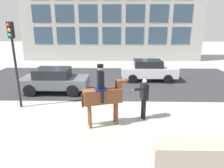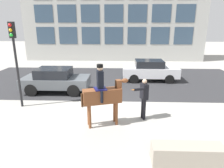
{
  "view_description": "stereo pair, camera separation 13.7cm",
  "coord_description": "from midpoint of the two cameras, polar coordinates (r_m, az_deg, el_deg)",
  "views": [
    {
      "loc": [
        0.5,
        -9.45,
        3.94
      ],
      "look_at": [
        0.33,
        -1.24,
        1.49
      ],
      "focal_mm": 32.0,
      "sensor_mm": 36.0,
      "label": 1
    },
    {
      "loc": [
        0.64,
        -9.44,
        3.94
      ],
      "look_at": [
        0.33,
        -1.24,
        1.49
      ],
      "focal_mm": 32.0,
      "sensor_mm": 36.0,
      "label": 2
    }
  ],
  "objects": [
    {
      "name": "ground_plane",
      "position": [
        10.25,
        -1.23,
        -6.01
      ],
      "size": [
        80.0,
        80.0,
        0.0
      ],
      "primitive_type": "plane",
      "color": "#9E9B93"
    },
    {
      "name": "street_car_far_lane",
      "position": [
        14.8,
        11.04,
        3.94
      ],
      "size": [
        3.94,
        1.8,
        1.49
      ],
      "color": "silver",
      "rests_on": "ground_plane"
    },
    {
      "name": "pedestrian_bystander",
      "position": [
        8.55,
        9.52,
        -3.36
      ],
      "size": [
        0.79,
        0.66,
        1.78
      ],
      "rotation": [
        0.0,
        0.0,
        -2.8
      ],
      "color": "black",
      "rests_on": "ground_plane"
    },
    {
      "name": "road_surface",
      "position": [
        14.74,
        -0.17,
        1.11
      ],
      "size": [
        19.89,
        8.5,
        0.01
      ],
      "color": "#2D2D30",
      "rests_on": "ground_plane"
    },
    {
      "name": "mounted_horse_lead",
      "position": [
        7.85,
        -2.08,
        -2.97
      ],
      "size": [
        1.86,
        0.87,
        2.51
      ],
      "rotation": [
        0.0,
        0.0,
        0.3
      ],
      "color": "brown",
      "rests_on": "ground_plane"
    },
    {
      "name": "planter_ledge",
      "position": [
        6.58,
        21.24,
        -18.26
      ],
      "size": [
        2.07,
        0.56,
        0.59
      ],
      "color": "#9E9384",
      "rests_on": "ground_plane"
    },
    {
      "name": "street_car_near_lane",
      "position": [
        12.44,
        -15.51,
        1.23
      ],
      "size": [
        3.94,
        1.83,
        1.46
      ],
      "color": "#51565B",
      "rests_on": "ground_plane"
    },
    {
      "name": "traffic_light",
      "position": [
        10.37,
        -25.68,
        8.27
      ],
      "size": [
        0.24,
        0.29,
        4.07
      ],
      "color": "black",
      "rests_on": "ground_plane"
    }
  ]
}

